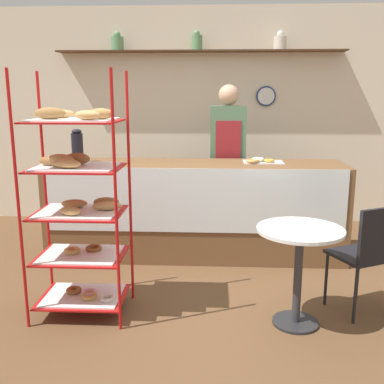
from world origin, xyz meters
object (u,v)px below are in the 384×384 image
Objects in this scene: pastry_rack at (78,200)px; cafe_chair at (368,249)px; person_worker at (228,156)px; donut_tray_counter at (260,161)px; coffee_carafe at (77,146)px; cafe_table at (299,254)px.

cafe_chair is (2.15, 0.06, -0.36)m from pastry_rack.
donut_tray_counter is at bearing -57.41° from person_worker.
donut_tray_counter is (0.31, -0.49, 0.02)m from person_worker.
pastry_rack reaches higher than coffee_carafe.
cafe_chair is 2.57× the size of coffee_carafe.
coffee_carafe is (-2.53, 1.22, 0.61)m from cafe_chair.
pastry_rack is at bearing -24.06° from cafe_chair.
cafe_table is (0.46, -1.93, -0.43)m from person_worker.
person_worker is at bearing 19.69° from coffee_carafe.
cafe_chair is (1.00, -1.76, -0.44)m from person_worker.
coffee_carafe is (-0.38, 1.28, 0.24)m from pastry_rack.
donut_tray_counter is at bearing 42.40° from pastry_rack.
cafe_table is 2.49m from coffee_carafe.
cafe_chair is at bearing -61.54° from donut_tray_counter.
cafe_chair is 2.87m from coffee_carafe.
donut_tray_counter is (-0.69, 1.27, 0.46)m from cafe_chair.
cafe_table is 1.85× the size of donut_tray_counter.
pastry_rack is 4.59× the size of donut_tray_counter.
donut_tray_counter reaches higher than cafe_table.
cafe_table is at bearing -8.65° from cafe_chair.
coffee_carafe is at bearing -178.33° from donut_tray_counter.
pastry_rack is 1.04× the size of person_worker.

